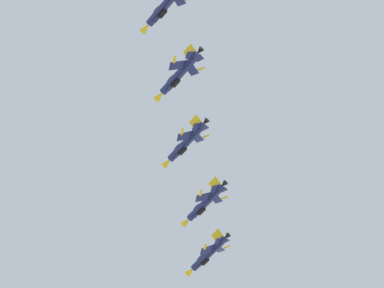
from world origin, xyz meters
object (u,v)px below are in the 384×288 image
Objects in this scene: fighter_jet_lead at (208,254)px; fighter_jet_left_outer at (179,74)px; fighter_jet_right_wing at (186,143)px; fighter_jet_left_wing at (205,203)px; fighter_jet_right_outer at (166,4)px.

fighter_jet_left_outer is at bearing -137.38° from fighter_jet_lead.
fighter_jet_right_wing is at bearing 46.28° from fighter_jet_left_outer.
fighter_jet_lead is 1.00× the size of fighter_jet_left_wing.
fighter_jet_left_wing is 16.39m from fighter_jet_right_wing.
fighter_jet_left_outer is 1.00× the size of fighter_jet_right_outer.
fighter_jet_right_outer reaches higher than fighter_jet_lead.
fighter_jet_right_outer is at bearing -136.35° from fighter_jet_right_wing.
fighter_jet_lead is at bearing 42.12° from fighter_jet_right_outer.
fighter_jet_left_wing is at bearing 40.70° from fighter_jet_right_outer.
fighter_jet_right_wing is (1.44, -16.20, 2.04)m from fighter_jet_left_wing.
fighter_jet_right_wing is 33.91m from fighter_jet_right_outer.
fighter_jet_right_outer reaches higher than fighter_jet_left_wing.
fighter_jet_lead is at bearing 42.62° from fighter_jet_left_outer.
fighter_jet_lead is 31.24m from fighter_jet_right_wing.
fighter_jet_right_wing is at bearing 43.65° from fighter_jet_right_outer.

